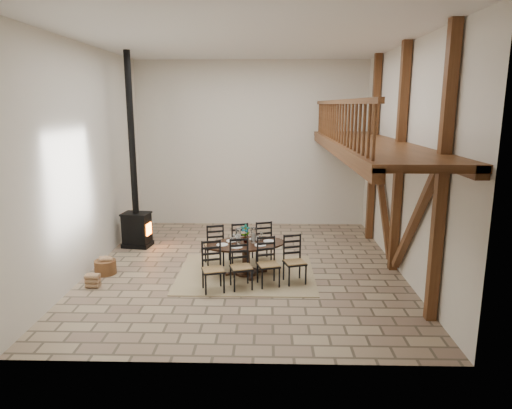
{
  "coord_description": "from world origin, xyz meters",
  "views": [
    {
      "loc": [
        0.5,
        -9.99,
        3.69
      ],
      "look_at": [
        0.24,
        0.4,
        1.41
      ],
      "focal_mm": 32.0,
      "sensor_mm": 36.0,
      "label": 1
    }
  ],
  "objects_px": {
    "wood_stove": "(136,206)",
    "log_basket": "(105,266)",
    "log_stack": "(93,281)",
    "dining_table": "(247,259)"
  },
  "relations": [
    {
      "from": "wood_stove",
      "to": "log_basket",
      "type": "relative_size",
      "value": 10.53
    },
    {
      "from": "wood_stove",
      "to": "log_stack",
      "type": "distance_m",
      "value": 2.97
    },
    {
      "from": "wood_stove",
      "to": "log_basket",
      "type": "xyz_separation_m",
      "value": [
        -0.15,
        -2.03,
        -0.94
      ]
    },
    {
      "from": "wood_stove",
      "to": "log_basket",
      "type": "height_order",
      "value": "wood_stove"
    },
    {
      "from": "log_basket",
      "to": "log_stack",
      "type": "xyz_separation_m",
      "value": [
        0.01,
        -0.78,
        -0.03
      ]
    },
    {
      "from": "wood_stove",
      "to": "log_basket",
      "type": "distance_m",
      "value": 2.24
    },
    {
      "from": "log_basket",
      "to": "log_stack",
      "type": "relative_size",
      "value": 1.64
    },
    {
      "from": "dining_table",
      "to": "log_stack",
      "type": "relative_size",
      "value": 8.26
    },
    {
      "from": "wood_stove",
      "to": "log_stack",
      "type": "relative_size",
      "value": 17.29
    },
    {
      "from": "log_basket",
      "to": "wood_stove",
      "type": "bearing_deg",
      "value": 85.67
    }
  ]
}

